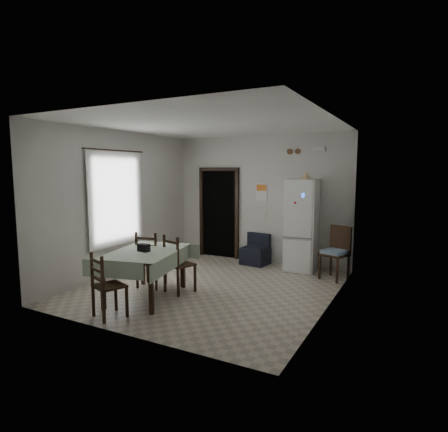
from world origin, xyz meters
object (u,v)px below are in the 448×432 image
corner_chair (334,253)px  dining_chair_near_head (109,285)px  dining_table (147,274)px  fridge (302,225)px  dining_chair_far_left (151,259)px  navy_seat (255,249)px  dining_chair_far_right (180,263)px

corner_chair → dining_chair_near_head: bearing=-104.7°
corner_chair → dining_table: size_ratio=0.68×
fridge → dining_chair_far_left: 3.21m
navy_seat → corner_chair: size_ratio=0.66×
corner_chair → dining_chair_far_left: corner_chair is taller
dining_chair_far_left → navy_seat: bearing=-124.2°
navy_seat → dining_chair_far_right: size_ratio=0.68×
dining_chair_far_left → dining_chair_far_right: 0.64m
dining_chair_far_right → dining_chair_far_left: bearing=14.8°
dining_table → dining_chair_near_head: (0.07, -0.90, 0.08)m
navy_seat → dining_chair_far_left: (-1.03, -2.39, 0.17)m
fridge → corner_chair: 0.97m
corner_chair → dining_table: (-2.53, -2.54, -0.12)m
fridge → dining_chair_far_right: fridge is taller
dining_chair_far_right → dining_chair_near_head: 1.43m
dining_chair_far_left → dining_chair_near_head: (0.39, -1.43, -0.04)m
fridge → dining_chair_far_left: size_ratio=1.88×
dining_chair_far_right → dining_chair_near_head: size_ratio=1.07×
dining_table → dining_chair_near_head: bearing=-98.9°
dining_table → dining_chair_far_left: (-0.32, 0.53, 0.11)m
dining_table → dining_chair_far_right: bearing=44.6°
corner_chair → dining_chair_far_right: size_ratio=1.03×
navy_seat → dining_table: size_ratio=0.45×
navy_seat → corner_chair: corner_chair is taller
corner_chair → dining_table: corner_chair is taller
fridge → dining_chair_far_right: bearing=-123.6°
dining_chair_far_right → dining_chair_near_head: bearing=96.9°
dining_table → fridge: bearing=45.5°
dining_chair_far_right → fridge: bearing=-104.2°
corner_chair → dining_chair_near_head: 4.23m
dining_chair_far_right → corner_chair: bearing=-120.7°
fridge → dining_chair_near_head: size_ratio=2.04×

